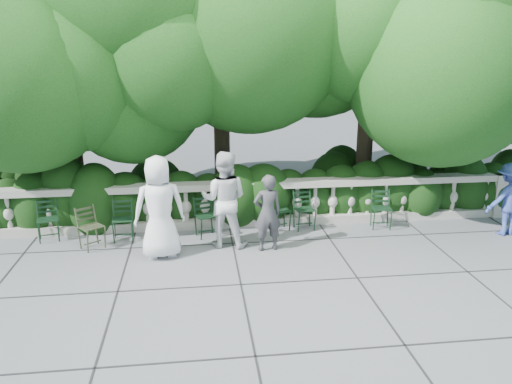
{
  "coord_description": "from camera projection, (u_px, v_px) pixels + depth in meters",
  "views": [
    {
      "loc": [
        -1.16,
        -8.47,
        3.84
      ],
      "look_at": [
        0.0,
        1.0,
        1.0
      ],
      "focal_mm": 35.0,
      "sensor_mm": 36.0,
      "label": 1
    }
  ],
  "objects": [
    {
      "name": "tree_canopy",
      "position": [
        274.0,
        38.0,
        11.28
      ],
      "size": [
        15.04,
        6.52,
        6.78
      ],
      "color": "#3F3023",
      "rests_on": "ground"
    },
    {
      "name": "chair_d",
      "position": [
        210.0,
        238.0,
        10.25
      ],
      "size": [
        0.58,
        0.6,
        0.84
      ],
      "primitive_type": null,
      "rotation": [
        0.0,
        0.0,
        0.35
      ],
      "color": "black",
      "rests_on": "ground"
    },
    {
      "name": "shrub_hedge",
      "position": [
        246.0,
        208.0,
        12.14
      ],
      "size": [
        15.0,
        2.6,
        1.7
      ],
      "primitive_type": null,
      "color": "black",
      "rests_on": "ground"
    },
    {
      "name": "chair_b",
      "position": [
        124.0,
        243.0,
        10.03
      ],
      "size": [
        0.47,
        0.51,
        0.84
      ],
      "primitive_type": null,
      "rotation": [
        0.0,
        0.0,
        0.06
      ],
      "color": "black",
      "rests_on": "ground"
    },
    {
      "name": "chair_c",
      "position": [
        282.0,
        232.0,
        10.6
      ],
      "size": [
        0.53,
        0.56,
        0.84
      ],
      "primitive_type": null,
      "rotation": [
        0.0,
        0.0,
        0.21
      ],
      "color": "black",
      "rests_on": "ground"
    },
    {
      "name": "ground",
      "position": [
        263.0,
        259.0,
        9.29
      ],
      "size": [
        90.0,
        90.0,
        0.0
      ],
      "primitive_type": "plane",
      "color": "#5A5C63",
      "rests_on": "ground"
    },
    {
      "name": "person_casual_man",
      "position": [
        224.0,
        199.0,
        9.66
      ],
      "size": [
        1.07,
        0.92,
        1.9
      ],
      "primitive_type": "imported",
      "rotation": [
        0.0,
        0.0,
        2.89
      ],
      "color": "silver",
      "rests_on": "ground"
    },
    {
      "name": "person_businessman",
      "position": [
        159.0,
        207.0,
        9.13
      ],
      "size": [
        1.03,
        0.76,
        1.93
      ],
      "primitive_type": "imported",
      "rotation": [
        0.0,
        0.0,
        3.31
      ],
      "color": "white",
      "rests_on": "ground"
    },
    {
      "name": "chair_a",
      "position": [
        50.0,
        243.0,
        10.03
      ],
      "size": [
        0.54,
        0.57,
        0.84
      ],
      "primitive_type": null,
      "rotation": [
        0.0,
        0.0,
        0.25
      ],
      "color": "black",
      "rests_on": "ground"
    },
    {
      "name": "chair_f",
      "position": [
        306.0,
        231.0,
        10.65
      ],
      "size": [
        0.5,
        0.53,
        0.84
      ],
      "primitive_type": null,
      "rotation": [
        0.0,
        0.0,
        0.12
      ],
      "color": "black",
      "rests_on": "ground"
    },
    {
      "name": "chair_e",
      "position": [
        381.0,
        230.0,
        10.7
      ],
      "size": [
        0.51,
        0.54,
        0.84
      ],
      "primitive_type": null,
      "rotation": [
        0.0,
        0.0,
        -0.16
      ],
      "color": "black",
      "rests_on": "ground"
    },
    {
      "name": "person_older_blue",
      "position": [
        509.0,
        199.0,
        10.27
      ],
      "size": [
        1.07,
        0.71,
        1.54
      ],
      "primitive_type": "imported",
      "rotation": [
        0.0,
        0.0,
        3.29
      ],
      "color": "#33479B",
      "rests_on": "ground"
    },
    {
      "name": "chair_weathered",
      "position": [
        97.0,
        250.0,
        9.66
      ],
      "size": [
        0.64,
        0.65,
        0.84
      ],
      "primitive_type": null,
      "rotation": [
        0.0,
        0.0,
        0.66
      ],
      "color": "black",
      "rests_on": "ground"
    },
    {
      "name": "person_woman_grey",
      "position": [
        268.0,
        213.0,
        9.49
      ],
      "size": [
        0.59,
        0.43,
        1.51
      ],
      "primitive_type": "imported",
      "rotation": [
        0.0,
        0.0,
        3.28
      ],
      "color": "#3B3A3F",
      "rests_on": "ground"
    },
    {
      "name": "balustrade",
      "position": [
        252.0,
        204.0,
        10.86
      ],
      "size": [
        12.0,
        0.44,
        1.0
      ],
      "color": "#9E998E",
      "rests_on": "ground"
    }
  ]
}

